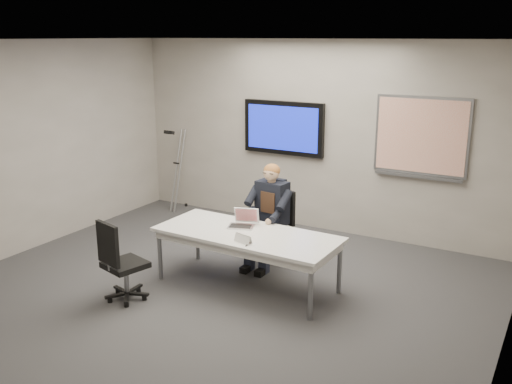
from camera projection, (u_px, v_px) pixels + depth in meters
The scene contains 15 objects.
floor at pixel (200, 304), 6.26m from camera, with size 6.00×6.00×0.02m, color #343436.
ceiling at pixel (193, 40), 5.51m from camera, with size 6.00×6.00×0.02m, color silver.
wall_back at pixel (315, 137), 8.39m from camera, with size 6.00×0.02×2.80m, color gray.
wall_left at pixel (6, 152), 7.32m from camera, with size 0.02×6.00×2.80m, color gray.
wall_right at pixel (511, 227), 4.45m from camera, with size 0.02×6.00×2.80m, color gray.
conference_table at pixel (247, 239), 6.55m from camera, with size 2.16×0.94×0.66m.
tv_display at pixel (283, 128), 8.56m from camera, with size 1.30×0.09×0.80m.
whiteboard at pixel (421, 137), 7.59m from camera, with size 1.25×0.08×1.10m.
office_chair_far at pixel (275, 238), 7.43m from camera, with size 0.58×0.58×0.93m.
office_chair_near at pixel (123, 276), 6.27m from camera, with size 0.55×0.55×0.93m.
seated_person at pixel (266, 226), 7.18m from camera, with size 0.43×0.73×1.30m.
crutch at pixel (178, 169), 9.47m from camera, with size 0.19×0.47×1.40m, color #95989C, non-canonical shape.
laptop at pixel (243, 222), 6.75m from camera, with size 0.35×0.36×0.21m.
name_tent at pixel (243, 238), 6.22m from camera, with size 0.22×0.06×0.09m, color silver, non-canonical shape.
pen at pixel (248, 244), 6.16m from camera, with size 0.01×0.01×0.14m, color black.
Camera 1 is at (3.36, -4.65, 2.85)m, focal length 40.00 mm.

